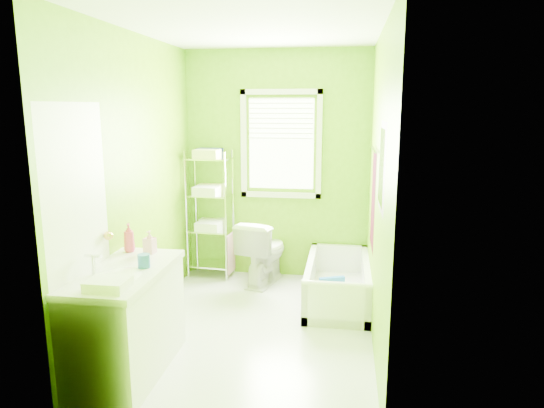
# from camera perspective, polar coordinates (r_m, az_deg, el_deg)

# --- Properties ---
(ground) EXTENTS (2.90, 2.90, 0.00)m
(ground) POSITION_cam_1_polar(r_m,az_deg,el_deg) (4.55, -2.13, -14.28)
(ground) COLOR silver
(ground) RESTS_ON ground
(room_envelope) EXTENTS (2.14, 2.94, 2.62)m
(room_envelope) POSITION_cam_1_polar(r_m,az_deg,el_deg) (4.12, -2.29, 5.50)
(room_envelope) COLOR #64A007
(room_envelope) RESTS_ON ground
(window) EXTENTS (0.92, 0.05, 1.22)m
(window) POSITION_cam_1_polar(r_m,az_deg,el_deg) (5.51, 1.07, 7.70)
(window) COLOR white
(window) RESTS_ON ground
(door) EXTENTS (0.09, 0.80, 2.00)m
(door) POSITION_cam_1_polar(r_m,az_deg,el_deg) (3.66, -21.56, -4.77)
(door) COLOR white
(door) RESTS_ON ground
(right_wall_decor) EXTENTS (0.04, 1.48, 1.17)m
(right_wall_decor) POSITION_cam_1_polar(r_m,az_deg,el_deg) (4.06, 12.18, 1.94)
(right_wall_decor) COLOR #420713
(right_wall_decor) RESTS_ON ground
(bathtub) EXTENTS (0.63, 1.35, 0.44)m
(bathtub) POSITION_cam_1_polar(r_m,az_deg,el_deg) (5.07, 7.70, -9.84)
(bathtub) COLOR white
(bathtub) RESTS_ON ground
(toilet) EXTENTS (0.58, 0.80, 0.74)m
(toilet) POSITION_cam_1_polar(r_m,az_deg,el_deg) (5.48, -1.02, -5.57)
(toilet) COLOR white
(toilet) RESTS_ON ground
(vanity) EXTENTS (0.55, 1.08, 1.04)m
(vanity) POSITION_cam_1_polar(r_m,az_deg,el_deg) (3.83, -16.74, -12.77)
(vanity) COLOR silver
(vanity) RESTS_ON ground
(wire_shelf_unit) EXTENTS (0.52, 0.42, 1.50)m
(wire_shelf_unit) POSITION_cam_1_polar(r_m,az_deg,el_deg) (5.63, -7.22, 0.46)
(wire_shelf_unit) COLOR silver
(wire_shelf_unit) RESTS_ON ground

